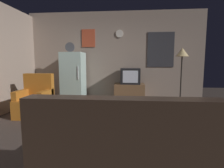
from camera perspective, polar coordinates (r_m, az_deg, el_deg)
name	(u,v)px	position (r m, az deg, el deg)	size (l,w,h in m)	color
ground_plane	(103,133)	(3.20, -2.88, -15.41)	(12.00, 12.00, 0.00)	#3D332D
wall_with_art	(115,58)	(5.40, 0.85, 8.41)	(5.20, 0.12, 2.71)	gray
fridge	(73,79)	(5.16, -12.31, 1.62)	(0.60, 0.62, 1.77)	silver
tv_stand	(129,94)	(5.11, 5.58, -3.36)	(0.84, 0.53, 0.62)	brown
crt_tv	(130,76)	(5.04, 5.89, 2.57)	(0.54, 0.51, 0.44)	black
standing_lamp	(182,57)	(4.89, 21.64, 8.09)	(0.32, 0.32, 1.59)	#332D28
coffee_table	(95,113)	(3.55, -5.50, -9.38)	(0.72, 0.72, 0.45)	brown
wine_glass	(98,100)	(3.31, -4.55, -5.20)	(0.05, 0.05, 0.15)	silver
mug_ceramic_white	(86,99)	(3.61, -8.38, -4.74)	(0.08, 0.08, 0.09)	silver
remote_control	(96,101)	(3.53, -5.10, -5.51)	(0.15, 0.04, 0.02)	black
armchair	(35,101)	(4.43, -23.46, -5.10)	(0.68, 0.68, 0.96)	#B2661E
couch	(122,152)	(1.92, 3.26, -21.12)	(1.70, 0.80, 0.92)	#38281E
book_stack	(154,104)	(5.14, 13.51, -6.33)	(0.20, 0.17, 0.11)	gray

